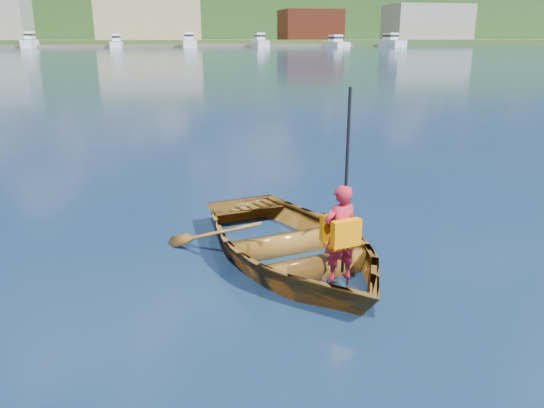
# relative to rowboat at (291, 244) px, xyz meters

# --- Properties ---
(ground) EXTENTS (600.00, 600.00, 0.00)m
(ground) POSITION_rel_rowboat_xyz_m (0.08, 0.66, -0.23)
(ground) COLOR #0F1D40
(ground) RESTS_ON ground
(rowboat) EXTENTS (3.42, 4.19, 0.76)m
(rowboat) POSITION_rel_rowboat_xyz_m (0.00, 0.00, 0.00)
(rowboat) COLOR brown
(rowboat) RESTS_ON ground
(child_paddler) EXTENTS (0.46, 0.41, 2.13)m
(child_paddler) POSITION_rel_rowboat_xyz_m (0.36, -0.84, 0.44)
(child_paddler) COLOR #A91C2D
(child_paddler) RESTS_ON ground
(shoreline) EXTENTS (400.00, 140.00, 22.00)m
(shoreline) POSITION_rel_rowboat_xyz_m (0.08, 237.27, 10.09)
(shoreline) COLOR #2C4E22
(shoreline) RESTS_ON ground
(dock) EXTENTS (159.92, 14.47, 0.80)m
(dock) POSITION_rel_rowboat_xyz_m (-6.27, 148.66, 0.17)
(dock) COLOR brown
(dock) RESTS_ON ground
(waterfront_buildings) EXTENTS (202.00, 16.00, 14.00)m
(waterfront_buildings) POSITION_rel_rowboat_xyz_m (-7.66, 165.66, 7.51)
(waterfront_buildings) COLOR maroon
(waterfront_buildings) RESTS_ON ground
(marina_yachts) EXTENTS (143.44, 13.21, 4.38)m
(marina_yachts) POSITION_rel_rowboat_xyz_m (2.94, 143.97, 1.16)
(marina_yachts) COLOR white
(marina_yachts) RESTS_ON ground
(hillside_trees) EXTENTS (315.88, 89.84, 25.81)m
(hillside_trees) POSITION_rel_rowboat_xyz_m (39.04, 230.88, 16.28)
(hillside_trees) COLOR #382314
(hillside_trees) RESTS_ON ground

